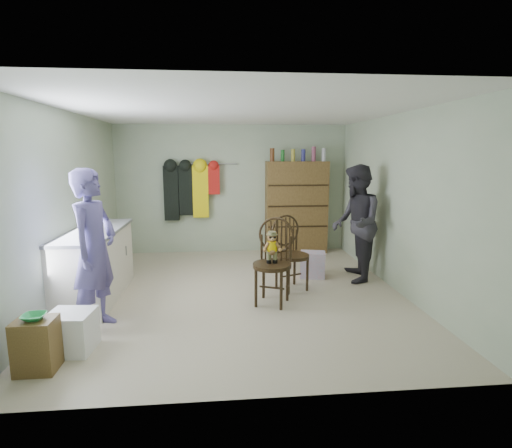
{
  "coord_description": "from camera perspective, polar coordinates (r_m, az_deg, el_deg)",
  "views": [
    {
      "loc": [
        -0.29,
        -5.4,
        1.94
      ],
      "look_at": [
        0.25,
        0.2,
        0.95
      ],
      "focal_mm": 28.0,
      "sensor_mm": 36.0,
      "label": 1
    }
  ],
  "objects": [
    {
      "name": "bowl",
      "position": [
        4.13,
        -29.17,
        -11.52
      ],
      "size": [
        0.21,
        0.21,
        0.05
      ],
      "primitive_type": "imported",
      "color": "green",
      "rests_on": "stool"
    },
    {
      "name": "person_right",
      "position": [
        6.26,
        14.06,
        0.08
      ],
      "size": [
        0.84,
        0.99,
        1.79
      ],
      "primitive_type": "imported",
      "rotation": [
        0.0,
        0.0,
        -1.77
      ],
      "color": "#2D2B33",
      "rests_on": "ground"
    },
    {
      "name": "coat_rack",
      "position": [
        7.83,
        -9.45,
        4.78
      ],
      "size": [
        1.42,
        0.12,
        1.09
      ],
      "color": "#99999E",
      "rests_on": "ground"
    },
    {
      "name": "plastic_tub",
      "position": [
        4.49,
        -24.89,
        -13.79
      ],
      "size": [
        0.45,
        0.43,
        0.4
      ],
      "primitive_type": "cube",
      "rotation": [
        0.0,
        0.0,
        -0.08
      ],
      "color": "white",
      "rests_on": "ground"
    },
    {
      "name": "room_walls",
      "position": [
        5.95,
        -2.72,
        6.48
      ],
      "size": [
        5.0,
        5.0,
        5.0
      ],
      "color": "#AEBB9D",
      "rests_on": "ground"
    },
    {
      "name": "chair_far",
      "position": [
        5.79,
        4.85,
        -3.69
      ],
      "size": [
        0.62,
        0.62,
        1.07
      ],
      "rotation": [
        0.0,
        0.0,
        0.4
      ],
      "color": "#372513",
      "rests_on": "ground"
    },
    {
      "name": "counter",
      "position": [
        5.84,
        -21.94,
        -5.32
      ],
      "size": [
        0.64,
        1.86,
        0.94
      ],
      "color": "silver",
      "rests_on": "ground"
    },
    {
      "name": "ground_plane",
      "position": [
        5.74,
        -2.33,
        -9.77
      ],
      "size": [
        5.0,
        5.0,
        0.0
      ],
      "primitive_type": "plane",
      "color": "beige",
      "rests_on": "ground"
    },
    {
      "name": "chair_front",
      "position": [
        5.2,
        2.47,
        -4.53
      ],
      "size": [
        0.65,
        0.65,
        1.12
      ],
      "rotation": [
        0.0,
        0.0,
        -0.4
      ],
      "color": "#372513",
      "rests_on": "ground"
    },
    {
      "name": "dresser",
      "position": [
        7.91,
        5.78,
        2.46
      ],
      "size": [
        1.2,
        0.39,
        2.08
      ],
      "color": "brown",
      "rests_on": "ground"
    },
    {
      "name": "person_left",
      "position": [
        4.73,
        -22.1,
        -3.49
      ],
      "size": [
        0.58,
        0.74,
        1.79
      ],
      "primitive_type": "imported",
      "rotation": [
        0.0,
        0.0,
        1.31
      ],
      "color": "#594F92",
      "rests_on": "ground"
    },
    {
      "name": "striped_bag",
      "position": [
        6.45,
        8.09,
        -5.75
      ],
      "size": [
        0.44,
        0.38,
        0.41
      ],
      "primitive_type": "cube",
      "rotation": [
        0.0,
        0.0,
        -0.23
      ],
      "color": "#E57280",
      "rests_on": "ground"
    },
    {
      "name": "stool",
      "position": [
        4.23,
        -28.85,
        -14.94
      ],
      "size": [
        0.34,
        0.29,
        0.49
      ],
      "primitive_type": "cube",
      "color": "brown",
      "rests_on": "ground"
    }
  ]
}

